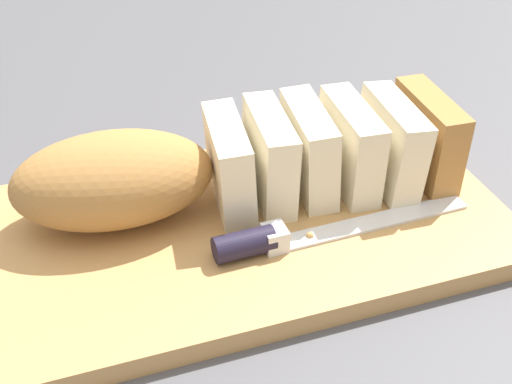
% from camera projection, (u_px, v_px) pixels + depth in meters
% --- Properties ---
extents(ground_plane, '(3.00, 3.00, 0.00)m').
position_uv_depth(ground_plane, '(256.00, 235.00, 0.65)').
color(ground_plane, '#4C4C51').
extents(cutting_board, '(0.48, 0.28, 0.02)m').
position_uv_depth(cutting_board, '(256.00, 227.00, 0.64)').
color(cutting_board, tan).
rests_on(cutting_board, ground_plane).
extents(bread_loaf, '(0.42, 0.15, 0.09)m').
position_uv_depth(bread_loaf, '(224.00, 164.00, 0.63)').
color(bread_loaf, '#A8753D').
rests_on(bread_loaf, cutting_board).
extents(bread_knife, '(0.25, 0.03, 0.02)m').
position_uv_depth(bread_knife, '(280.00, 238.00, 0.60)').
color(bread_knife, silver).
rests_on(bread_knife, cutting_board).
extents(crumb_near_knife, '(0.01, 0.01, 0.01)m').
position_uv_depth(crumb_near_knife, '(310.00, 236.00, 0.61)').
color(crumb_near_knife, tan).
rests_on(crumb_near_knife, cutting_board).
extents(crumb_near_loaf, '(0.01, 0.01, 0.01)m').
position_uv_depth(crumb_near_loaf, '(229.00, 253.00, 0.59)').
color(crumb_near_loaf, tan).
rests_on(crumb_near_loaf, cutting_board).
extents(crumb_stray_left, '(0.01, 0.01, 0.01)m').
position_uv_depth(crumb_stray_left, '(282.00, 184.00, 0.67)').
color(crumb_stray_left, tan).
rests_on(crumb_stray_left, cutting_board).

